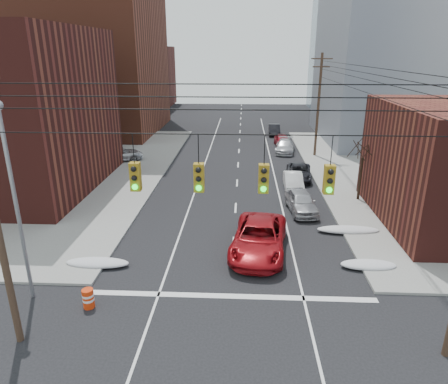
# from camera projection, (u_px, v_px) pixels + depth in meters

# --- Properties ---
(building_brick_tall) EXTENTS (24.00, 20.00, 30.00)m
(building_brick_tall) POSITION_uv_depth(u_px,v_px,m) (66.00, 21.00, 54.39)
(building_brick_tall) COLOR brown
(building_brick_tall) RESTS_ON ground
(building_brick_far) EXTENTS (22.00, 18.00, 12.00)m
(building_brick_far) POSITION_uv_depth(u_px,v_px,m) (115.00, 77.00, 81.97)
(building_brick_far) COLOR #4B1B16
(building_brick_far) RESTS_ON ground
(building_office) EXTENTS (22.00, 20.00, 25.00)m
(building_office) POSITION_uv_depth(u_px,v_px,m) (419.00, 39.00, 49.34)
(building_office) COLOR gray
(building_office) RESTS_ON ground
(building_glass) EXTENTS (20.00, 18.00, 22.00)m
(building_glass) POSITION_uv_depth(u_px,v_px,m) (371.00, 52.00, 74.22)
(building_glass) COLOR gray
(building_glass) RESTS_ON ground
(utility_pole_far) EXTENTS (2.20, 0.28, 11.00)m
(utility_pole_far) POSITION_uv_depth(u_px,v_px,m) (318.00, 104.00, 42.80)
(utility_pole_far) COLOR #473323
(utility_pole_far) RESTS_ON ground
(traffic_signals) EXTENTS (17.00, 0.42, 2.02)m
(traffic_signals) POSITION_uv_depth(u_px,v_px,m) (231.00, 176.00, 13.52)
(traffic_signals) COLOR black
(traffic_signals) RESTS_ON ground
(street_light) EXTENTS (0.44, 0.44, 9.32)m
(street_light) POSITION_uv_depth(u_px,v_px,m) (13.00, 188.00, 17.36)
(street_light) COLOR gray
(street_light) RESTS_ON ground
(bare_tree) EXTENTS (2.09, 2.20, 4.93)m
(bare_tree) POSITION_uv_depth(u_px,v_px,m) (361.00, 173.00, 30.74)
(bare_tree) COLOR black
(bare_tree) RESTS_ON ground
(snow_nw) EXTENTS (3.50, 1.08, 0.42)m
(snow_nw) POSITION_uv_depth(u_px,v_px,m) (97.00, 263.00, 21.87)
(snow_nw) COLOR silver
(snow_nw) RESTS_ON ground
(snow_ne) EXTENTS (3.00, 1.08, 0.42)m
(snow_ne) POSITION_uv_depth(u_px,v_px,m) (368.00, 265.00, 21.66)
(snow_ne) COLOR silver
(snow_ne) RESTS_ON ground
(snow_east_far) EXTENTS (4.00, 1.08, 0.42)m
(snow_east_far) POSITION_uv_depth(u_px,v_px,m) (348.00, 230.00, 25.90)
(snow_east_far) COLOR silver
(snow_east_far) RESTS_ON ground
(red_pickup) EXTENTS (3.78, 6.80, 1.80)m
(red_pickup) POSITION_uv_depth(u_px,v_px,m) (259.00, 238.00, 23.22)
(red_pickup) COLOR maroon
(red_pickup) RESTS_ON ground
(parked_car_a) EXTENTS (2.30, 4.72, 1.55)m
(parked_car_a) POSITION_uv_depth(u_px,v_px,m) (301.00, 201.00, 29.17)
(parked_car_a) COLOR #AAAAAF
(parked_car_a) RESTS_ON ground
(parked_car_b) EXTENTS (1.57, 4.28, 1.40)m
(parked_car_b) POSITION_uv_depth(u_px,v_px,m) (293.00, 181.00, 33.87)
(parked_car_b) COLOR silver
(parked_car_b) RESTS_ON ground
(parked_car_c) EXTENTS (2.74, 5.04, 1.34)m
(parked_car_c) POSITION_uv_depth(u_px,v_px,m) (299.00, 172.00, 36.53)
(parked_car_c) COLOR black
(parked_car_c) RESTS_ON ground
(parked_car_d) EXTENTS (2.68, 5.22, 1.45)m
(parked_car_d) POSITION_uv_depth(u_px,v_px,m) (285.00, 146.00, 46.21)
(parked_car_d) COLOR #B1B2B6
(parked_car_d) RESTS_ON ground
(parked_car_e) EXTENTS (1.96, 4.39, 1.47)m
(parked_car_e) POSITION_uv_depth(u_px,v_px,m) (282.00, 140.00, 49.24)
(parked_car_e) COLOR maroon
(parked_car_e) RESTS_ON ground
(parked_car_f) EXTENTS (1.61, 4.39, 1.44)m
(parked_car_f) POSITION_uv_depth(u_px,v_px,m) (274.00, 130.00, 55.86)
(parked_car_f) COLOR black
(parked_car_f) RESTS_ON ground
(lot_car_a) EXTENTS (4.84, 3.00, 1.50)m
(lot_car_a) POSITION_uv_depth(u_px,v_px,m) (58.00, 176.00, 34.58)
(lot_car_a) COLOR silver
(lot_car_a) RESTS_ON sidewalk_nw
(lot_car_b) EXTENTS (5.41, 3.81, 1.37)m
(lot_car_b) POSITION_uv_depth(u_px,v_px,m) (120.00, 154.00, 42.30)
(lot_car_b) COLOR silver
(lot_car_b) RESTS_ON sidewalk_nw
(lot_car_c) EXTENTS (4.78, 3.30, 1.29)m
(lot_car_c) POSITION_uv_depth(u_px,v_px,m) (23.00, 181.00, 33.63)
(lot_car_c) COLOR black
(lot_car_c) RESTS_ON sidewalk_nw
(lot_car_d) EXTENTS (4.68, 2.70, 1.50)m
(lot_car_d) POSITION_uv_depth(u_px,v_px,m) (78.00, 155.00, 41.49)
(lot_car_d) COLOR silver
(lot_car_d) RESTS_ON sidewalk_nw
(construction_barrel) EXTENTS (0.67, 0.67, 0.93)m
(construction_barrel) POSITION_uv_depth(u_px,v_px,m) (88.00, 298.00, 18.28)
(construction_barrel) COLOR red
(construction_barrel) RESTS_ON ground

